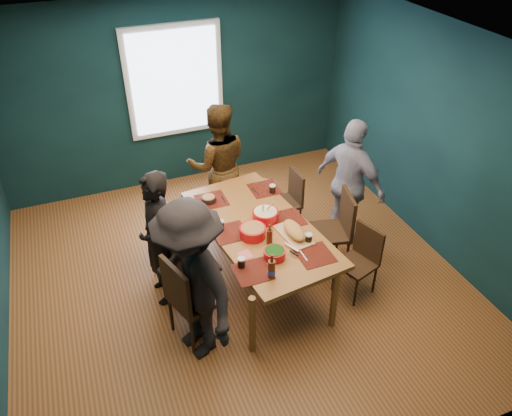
{
  "coord_description": "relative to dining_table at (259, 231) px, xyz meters",
  "views": [
    {
      "loc": [
        -1.39,
        -4.09,
        4.06
      ],
      "look_at": [
        0.22,
        -0.03,
        1.0
      ],
      "focal_mm": 35.0,
      "sensor_mm": 36.0,
      "label": 1
    }
  ],
  "objects": [
    {
      "name": "person_back",
      "position": [
        -0.04,
        1.33,
        0.13
      ],
      "size": [
        0.92,
        0.78,
        1.66
      ],
      "primitive_type": "imported",
      "rotation": [
        0.0,
        0.0,
        2.94
      ],
      "color": "black",
      "rests_on": "floor"
    },
    {
      "name": "napkin_c",
      "position": [
        0.3,
        -0.7,
        0.07
      ],
      "size": [
        0.16,
        0.16,
        0.0
      ],
      "primitive_type": "cube",
      "rotation": [
        0.0,
        0.0,
        0.31
      ],
      "color": "#E25F68",
      "rests_on": "dining_table"
    },
    {
      "name": "chair_left_mid",
      "position": [
        -0.85,
        -0.03,
        -0.13
      ],
      "size": [
        0.51,
        0.51,
        0.99
      ],
      "rotation": [
        0.0,
        0.0,
        0.15
      ],
      "color": "black",
      "rests_on": "floor"
    },
    {
      "name": "cola_glass_d",
      "position": [
        -0.4,
        0.12,
        0.13
      ],
      "size": [
        0.07,
        0.07,
        0.1
      ],
      "color": "black",
      "rests_on": "dining_table"
    },
    {
      "name": "small_bowl",
      "position": [
        -0.37,
        0.65,
        0.11
      ],
      "size": [
        0.17,
        0.17,
        0.07
      ],
      "color": "black",
      "rests_on": "dining_table"
    },
    {
      "name": "cola_glass_c",
      "position": [
        0.39,
        0.55,
        0.13
      ],
      "size": [
        0.08,
        0.08,
        0.11
      ],
      "color": "black",
      "rests_on": "dining_table"
    },
    {
      "name": "bowl_salad",
      "position": [
        -0.13,
        -0.14,
        0.14
      ],
      "size": [
        0.28,
        0.28,
        0.12
      ],
      "color": "red",
      "rests_on": "dining_table"
    },
    {
      "name": "person_far_left",
      "position": [
        -1.08,
        0.16,
        0.09
      ],
      "size": [
        0.4,
        0.59,
        1.58
      ],
      "primitive_type": "imported",
      "rotation": [
        0.0,
        0.0,
        4.75
      ],
      "color": "black",
      "rests_on": "floor"
    },
    {
      "name": "beer_bottle_a",
      "position": [
        -0.2,
        -0.8,
        0.17
      ],
      "size": [
        0.08,
        0.08,
        0.28
      ],
      "color": "#461A0C",
      "rests_on": "dining_table"
    },
    {
      "name": "chair_right_near",
      "position": [
        0.99,
        -0.56,
        -0.22
      ],
      "size": [
        0.48,
        0.48,
        0.83
      ],
      "rotation": [
        0.0,
        0.0,
        0.33
      ],
      "color": "black",
      "rests_on": "floor"
    },
    {
      "name": "dining_table",
      "position": [
        0.0,
        0.0,
        0.0
      ],
      "size": [
        1.27,
        2.16,
        0.78
      ],
      "rotation": [
        0.0,
        0.0,
        0.12
      ],
      "color": "brown",
      "rests_on": "floor"
    },
    {
      "name": "cutting_board",
      "position": [
        0.27,
        -0.3,
        0.13
      ],
      "size": [
        0.32,
        0.6,
        0.13
      ],
      "rotation": [
        0.0,
        0.0,
        0.12
      ],
      "color": "#DCAC76",
      "rests_on": "dining_table"
    },
    {
      "name": "bowl_herbs",
      "position": [
        -0.06,
        -0.54,
        0.13
      ],
      "size": [
        0.22,
        0.22,
        0.1
      ],
      "color": "red",
      "rests_on": "dining_table"
    },
    {
      "name": "cola_glass_a",
      "position": [
        -0.41,
        -0.55,
        0.13
      ],
      "size": [
        0.08,
        0.08,
        0.11
      ],
      "color": "black",
      "rests_on": "dining_table"
    },
    {
      "name": "chair_right_mid",
      "position": [
        0.95,
        -0.07,
        -0.13
      ],
      "size": [
        0.53,
        0.53,
        0.98
      ],
      "rotation": [
        0.0,
        0.0,
        -0.22
      ],
      "color": "black",
      "rests_on": "floor"
    },
    {
      "name": "room",
      "position": [
        -0.24,
        0.34,
        0.67
      ],
      "size": [
        5.01,
        5.01,
        2.71
      ],
      "color": "#8E5D29",
      "rests_on": "ground"
    },
    {
      "name": "chair_left_far",
      "position": [
        -0.99,
        0.71,
        -0.2
      ],
      "size": [
        0.45,
        0.45,
        0.86
      ],
      "rotation": [
        0.0,
        0.0,
        -0.17
      ],
      "color": "black",
      "rests_on": "floor"
    },
    {
      "name": "person_near_left",
      "position": [
        -0.95,
        -0.69,
        0.17
      ],
      "size": [
        0.97,
        1.28,
        1.75
      ],
      "primitive_type": "imported",
      "rotation": [
        0.0,
        0.0,
        5.03
      ],
      "color": "black",
      "rests_on": "floor"
    },
    {
      "name": "person_right",
      "position": [
        1.31,
        0.31,
        0.13
      ],
      "size": [
        0.74,
        1.05,
        1.66
      ],
      "primitive_type": "imported",
      "rotation": [
        0.0,
        0.0,
        1.95
      ],
      "color": "white",
      "rests_on": "floor"
    },
    {
      "name": "beer_bottle_b",
      "position": [
        -0.02,
        -0.33,
        0.17
      ],
      "size": [
        0.06,
        0.06,
        0.24
      ],
      "color": "#461A0C",
      "rests_on": "dining_table"
    },
    {
      "name": "napkin_a",
      "position": [
        0.35,
        -0.0,
        0.08
      ],
      "size": [
        0.19,
        0.19,
        0.0
      ],
      "primitive_type": "cube",
      "rotation": [
        0.0,
        0.0,
        0.51
      ],
      "color": "#E25F68",
      "rests_on": "dining_table"
    },
    {
      "name": "chair_left_near",
      "position": [
        -0.97,
        -0.54,
        -0.11
      ],
      "size": [
        0.58,
        0.58,
        1.01
      ],
      "rotation": [
        0.0,
        0.0,
        0.32
      ],
      "color": "black",
      "rests_on": "floor"
    },
    {
      "name": "napkin_b",
      "position": [
        -0.32,
        -0.4,
        0.07
      ],
      "size": [
        0.15,
        0.15,
        0.0
      ],
      "primitive_type": "cube",
      "rotation": [
        0.0,
        0.0,
        0.11
      ],
      "color": "#E25F68",
      "rests_on": "dining_table"
    },
    {
      "name": "chair_right_far",
      "position": [
        0.74,
        0.79,
        -0.22
      ],
      "size": [
        0.39,
        0.39,
        0.83
      ],
      "rotation": [
        0.0,
        0.0,
        0.04
      ],
      "color": "black",
      "rests_on": "floor"
    },
    {
      "name": "cola_glass_b",
      "position": [
        0.37,
        -0.45,
        0.13
      ],
      "size": [
        0.08,
        0.08,
        0.1
      ],
      "color": "black",
      "rests_on": "dining_table"
    },
    {
      "name": "bowl_dumpling",
      "position": [
        0.1,
        0.08,
        0.14
      ],
      "size": [
        0.29,
        0.29,
        0.27
      ],
      "color": "red",
      "rests_on": "dining_table"
    }
  ]
}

